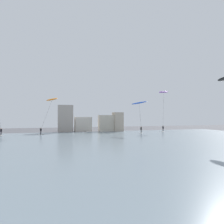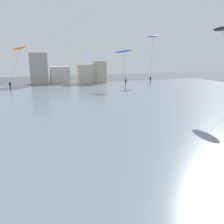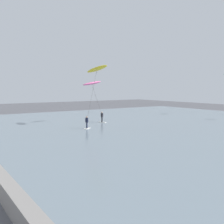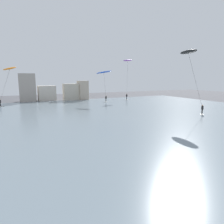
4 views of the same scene
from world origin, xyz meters
The scene contains 6 objects.
water_bay centered at (0.00, 30.75, 0.05)m, with size 84.00×52.00×0.10m, color slate.
far_shore_buildings centered at (4.81, 57.84, 2.77)m, with size 17.56×5.40×7.28m.
kitesurfer_orange centered at (-5.51, 48.69, 7.20)m, with size 4.55×3.65×8.43m.
kitesurfer_blue centered at (14.95, 46.71, 7.04)m, with size 3.78×3.52×7.92m.
kitesurfer_black centered at (20.22, 25.60, 9.37)m, with size 4.36×3.52×10.45m.
kitesurfer_purple centered at (24.99, 52.49, 10.35)m, with size 3.95×3.90×11.39m.
Camera 2 is at (-4.90, 0.26, 6.88)m, focal length 37.78 mm.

